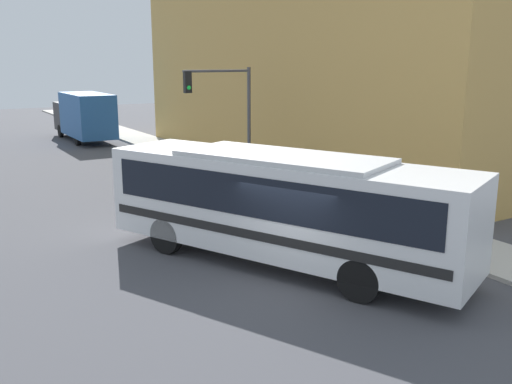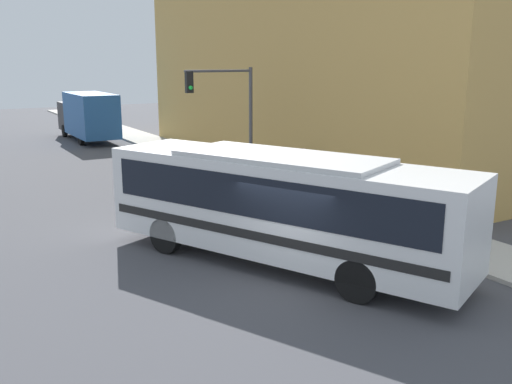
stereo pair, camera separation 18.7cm
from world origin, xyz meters
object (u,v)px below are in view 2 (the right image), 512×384
Objects in this scene: traffic_light_pole at (228,104)px; pedestrian_near_corner at (303,167)px; city_bus at (280,201)px; parking_meter at (268,166)px; delivery_truck at (88,115)px; fire_hydrant at (317,195)px.

pedestrian_near_corner is (2.23, -2.66, -2.63)m from traffic_light_pole.
traffic_light_pole reaches higher than city_bus.
pedestrian_near_corner is at bearing 26.44° from city_bus.
city_bus reaches higher than pedestrian_near_corner.
traffic_light_pole is at bearing 45.28° from city_bus.
traffic_light_pole is at bearing 120.24° from parking_meter.
city_bus is 6.14× the size of pedestrian_near_corner.
delivery_truck is (1.91, 27.57, -0.01)m from city_bus.
delivery_truck is at bearing 95.61° from traffic_light_pole.
delivery_truck reaches higher than fire_hydrant.
fire_hydrant is (2.73, -23.00, -1.32)m from delivery_truck.
pedestrian_near_corner reaches higher than parking_meter.
pedestrian_near_corner reaches higher than fire_hydrant.
parking_meter is (-0.00, 3.61, 0.55)m from fire_hydrant.
fire_hydrant is at bearing -79.40° from traffic_light_pole.
traffic_light_pole is at bearing -84.39° from delivery_truck.
parking_meter is 1.56m from pedestrian_near_corner.
traffic_light_pole is 2.96× the size of pedestrian_near_corner.
delivery_truck is 1.62× the size of traffic_light_pole.
city_bus reaches higher than fire_hydrant.
city_bus is 7.97× the size of parking_meter.
parking_meter is at bearing 35.95° from city_bus.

